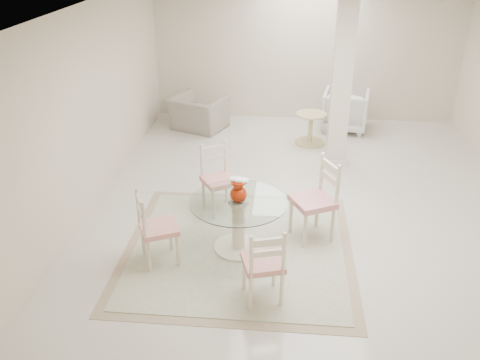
# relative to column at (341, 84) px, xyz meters

# --- Properties ---
(ground) EXTENTS (7.00, 7.00, 0.00)m
(ground) POSITION_rel_column_xyz_m (-0.50, -1.30, -1.35)
(ground) COLOR beige
(ground) RESTS_ON ground
(room_shell) EXTENTS (6.02, 7.02, 2.71)m
(room_shell) POSITION_rel_column_xyz_m (-0.50, -1.30, 0.51)
(room_shell) COLOR beige
(room_shell) RESTS_ON ground
(column) EXTENTS (0.30, 0.30, 2.70)m
(column) POSITION_rel_column_xyz_m (0.00, 0.00, 0.00)
(column) COLOR beige
(column) RESTS_ON ground
(area_rug) EXTENTS (2.78, 2.78, 0.02)m
(area_rug) POSITION_rel_column_xyz_m (-1.37, -2.72, -1.34)
(area_rug) COLOR tan
(area_rug) RESTS_ON ground
(dining_table) EXTENTS (1.16, 1.16, 0.67)m
(dining_table) POSITION_rel_column_xyz_m (-1.37, -2.72, -1.01)
(dining_table) COLOR #F4E9C8
(dining_table) RESTS_ON ground
(red_vase) EXTENTS (0.23, 0.20, 0.31)m
(red_vase) POSITION_rel_column_xyz_m (-1.37, -2.72, -0.54)
(red_vase) COLOR #A32005
(red_vase) RESTS_ON dining_table
(dining_chair_east) EXTENTS (0.63, 0.63, 1.17)m
(dining_chair_east) POSITION_rel_column_xyz_m (-0.41, -2.35, -0.73)
(dining_chair_east) COLOR beige
(dining_chair_east) RESTS_ON ground
(dining_chair_north) EXTENTS (0.59, 0.59, 1.07)m
(dining_chair_north) POSITION_rel_column_xyz_m (-1.74, -1.77, -0.79)
(dining_chair_north) COLOR beige
(dining_chair_north) RESTS_ON ground
(dining_chair_west) EXTENTS (0.54, 0.54, 1.02)m
(dining_chair_west) POSITION_rel_column_xyz_m (-2.31, -3.09, -0.81)
(dining_chair_west) COLOR beige
(dining_chair_west) RESTS_ON ground
(dining_chair_south) EXTENTS (0.50, 0.50, 1.00)m
(dining_chair_south) POSITION_rel_column_xyz_m (-1.01, -3.67, -0.82)
(dining_chair_south) COLOR #F2E2C6
(dining_chair_south) RESTS_ON ground
(recliner_taupe) EXTENTS (1.24, 1.18, 0.64)m
(recliner_taupe) POSITION_rel_column_xyz_m (-2.54, 1.36, -1.03)
(recliner_taupe) COLOR gray
(recliner_taupe) RESTS_ON ground
(armchair_white) EXTENTS (0.96, 0.98, 0.77)m
(armchair_white) POSITION_rel_column_xyz_m (0.30, 1.61, -0.96)
(armchair_white) COLOR white
(armchair_white) RESTS_ON ground
(side_table) EXTENTS (0.55, 0.55, 0.58)m
(side_table) POSITION_rel_column_xyz_m (-0.39, 0.80, -1.08)
(side_table) COLOR tan
(side_table) RESTS_ON ground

